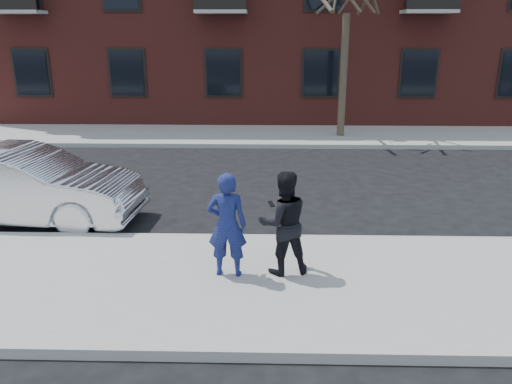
{
  "coord_description": "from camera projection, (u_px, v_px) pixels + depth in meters",
  "views": [
    {
      "loc": [
        1.87,
        -7.01,
        3.76
      ],
      "look_at": [
        1.69,
        0.4,
        1.37
      ],
      "focal_mm": 35.0,
      "sensor_mm": 36.0,
      "label": 1
    }
  ],
  "objects": [
    {
      "name": "ground",
      "position": [
        149.0,
        281.0,
        7.87
      ],
      "size": [
        100.0,
        100.0,
        0.0
      ],
      "primitive_type": "plane",
      "color": "black",
      "rests_on": "ground"
    },
    {
      "name": "far_sidewalk",
      "position": [
        218.0,
        135.0,
        18.55
      ],
      "size": [
        50.0,
        3.5,
        0.15
      ],
      "primitive_type": "cube",
      "color": "gray",
      "rests_on": "ground"
    },
    {
      "name": "man_peacoat",
      "position": [
        284.0,
        223.0,
        7.61
      ],
      "size": [
        0.92,
        0.79,
        1.64
      ],
      "rotation": [
        0.0,
        0.0,
        3.37
      ],
      "color": "black",
      "rests_on": "near_sidewalk"
    },
    {
      "name": "far_curb",
      "position": [
        213.0,
        146.0,
        16.83
      ],
      "size": [
        50.0,
        0.1,
        0.15
      ],
      "primitive_type": "cube",
      "color": "#999691",
      "rests_on": "ground"
    },
    {
      "name": "near_sidewalk",
      "position": [
        145.0,
        285.0,
        7.6
      ],
      "size": [
        50.0,
        3.5,
        0.15
      ],
      "primitive_type": "cube",
      "color": "gray",
      "rests_on": "ground"
    },
    {
      "name": "silver_sedan",
      "position": [
        23.0,
        186.0,
        10.1
      ],
      "size": [
        4.82,
        1.99,
        1.55
      ],
      "primitive_type": "imported",
      "rotation": [
        0.0,
        0.0,
        1.5
      ],
      "color": "silver",
      "rests_on": "ground"
    },
    {
      "name": "near_curb",
      "position": [
        167.0,
        238.0,
        9.32
      ],
      "size": [
        50.0,
        0.1,
        0.15
      ],
      "primitive_type": "cube",
      "color": "#999691",
      "rests_on": "ground"
    },
    {
      "name": "man_hoodie",
      "position": [
        227.0,
        225.0,
        7.53
      ],
      "size": [
        0.61,
        0.49,
        1.64
      ],
      "rotation": [
        0.0,
        0.0,
        3.11
      ],
      "color": "navy",
      "rests_on": "near_sidewalk"
    }
  ]
}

